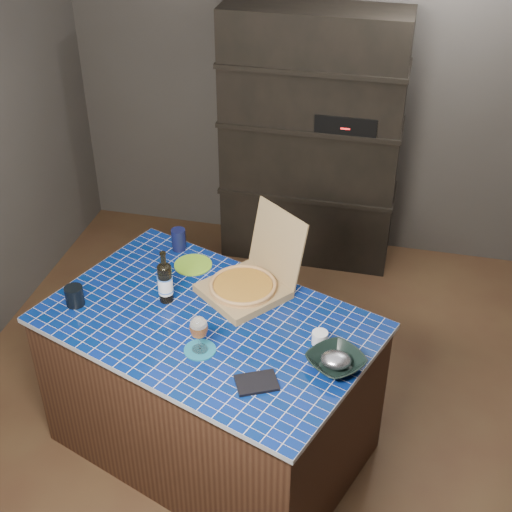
% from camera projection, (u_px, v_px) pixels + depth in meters
% --- Properties ---
extents(room, '(3.50, 3.50, 3.50)m').
position_uv_depth(room, '(261.00, 207.00, 3.43)').
color(room, brown).
rests_on(room, ground).
extents(shelving_unit, '(1.20, 0.41, 1.80)m').
position_uv_depth(shelving_unit, '(311.00, 141.00, 4.86)').
color(shelving_unit, black).
rests_on(shelving_unit, floor).
extents(kitchen_island, '(1.77, 1.44, 0.84)m').
position_uv_depth(kitchen_island, '(211.00, 385.00, 3.60)').
color(kitchen_island, '#482B1C').
rests_on(kitchen_island, floor).
extents(pizza_box, '(0.55, 0.57, 0.39)m').
position_uv_depth(pizza_box, '(247.00, 284.00, 3.51)').
color(pizza_box, '#977B4D').
rests_on(pizza_box, kitchen_island).
extents(mead_bottle, '(0.08, 0.08, 0.28)m').
position_uv_depth(mead_bottle, '(165.00, 282.00, 3.43)').
color(mead_bottle, black).
rests_on(mead_bottle, kitchen_island).
extents(teal_trivet, '(0.15, 0.15, 0.01)m').
position_uv_depth(teal_trivet, '(200.00, 350.00, 3.19)').
color(teal_trivet, '#186580').
rests_on(teal_trivet, kitchen_island).
extents(wine_glass, '(0.08, 0.08, 0.18)m').
position_uv_depth(wine_glass, '(199.00, 328.00, 3.11)').
color(wine_glass, white).
rests_on(wine_glass, teal_trivet).
extents(tumbler, '(0.09, 0.09, 0.10)m').
position_uv_depth(tumbler, '(74.00, 296.00, 3.44)').
color(tumbler, black).
rests_on(tumbler, kitchen_island).
extents(dvd_case, '(0.21, 0.19, 0.01)m').
position_uv_depth(dvd_case, '(257.00, 383.00, 3.01)').
color(dvd_case, black).
rests_on(dvd_case, kitchen_island).
extents(bowl, '(0.33, 0.33, 0.06)m').
position_uv_depth(bowl, '(336.00, 362.00, 3.08)').
color(bowl, black).
rests_on(bowl, kitchen_island).
extents(foil_contents, '(0.14, 0.11, 0.06)m').
position_uv_depth(foil_contents, '(336.00, 360.00, 3.08)').
color(foil_contents, '#A2A3AD').
rests_on(foil_contents, bowl).
extents(white_jar, '(0.07, 0.07, 0.06)m').
position_uv_depth(white_jar, '(320.00, 338.00, 3.21)').
color(white_jar, silver).
rests_on(white_jar, kitchen_island).
extents(navy_cup, '(0.08, 0.08, 0.12)m').
position_uv_depth(navy_cup, '(179.00, 239.00, 3.84)').
color(navy_cup, '#0E1134').
rests_on(navy_cup, kitchen_island).
extents(green_trivet, '(0.20, 0.20, 0.01)m').
position_uv_depth(green_trivet, '(193.00, 265.00, 3.74)').
color(green_trivet, '#79B426').
rests_on(green_trivet, kitchen_island).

